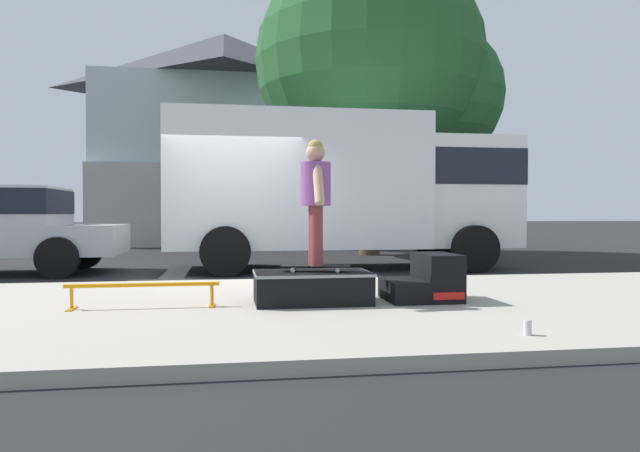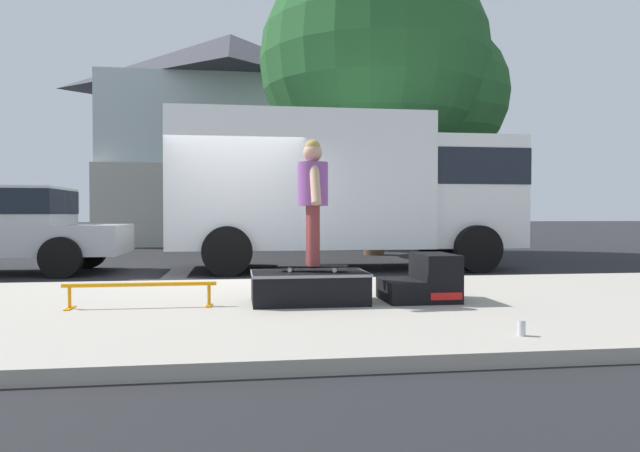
{
  "view_description": "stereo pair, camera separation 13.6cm",
  "coord_description": "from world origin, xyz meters",
  "px_view_note": "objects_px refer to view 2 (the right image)",
  "views": [
    {
      "loc": [
        -0.08,
        -9.42,
        1.12
      ],
      "look_at": [
        1.25,
        -1.03,
        0.94
      ],
      "focal_mm": 32.67,
      "sensor_mm": 36.0,
      "label": 1
    },
    {
      "loc": [
        0.05,
        -9.44,
        1.12
      ],
      "look_at": [
        1.25,
        -1.03,
        0.94
      ],
      "focal_mm": 32.67,
      "sensor_mm": 36.0,
      "label": 2
    }
  ],
  "objects_px": {
    "kicker_ramp": "(424,281)",
    "skater_kid": "(313,192)",
    "skate_box": "(309,286)",
    "grind_rail": "(140,288)",
    "box_truck": "(346,185)",
    "skateboard": "(313,267)",
    "street_tree_main": "(387,71)",
    "soda_can": "(521,328)"
  },
  "relations": [
    {
      "from": "kicker_ramp",
      "to": "box_truck",
      "type": "bearing_deg",
      "value": 89.44
    },
    {
      "from": "grind_rail",
      "to": "skater_kid",
      "type": "bearing_deg",
      "value": 2.47
    },
    {
      "from": "skate_box",
      "to": "kicker_ramp",
      "type": "relative_size",
      "value": 1.59
    },
    {
      "from": "grind_rail",
      "to": "skate_box",
      "type": "bearing_deg",
      "value": 1.64
    },
    {
      "from": "skate_box",
      "to": "skater_kid",
      "type": "relative_size",
      "value": 0.91
    },
    {
      "from": "skateboard",
      "to": "box_truck",
      "type": "relative_size",
      "value": 0.12
    },
    {
      "from": "skater_kid",
      "to": "box_truck",
      "type": "distance_m",
      "value": 5.35
    },
    {
      "from": "box_truck",
      "to": "skateboard",
      "type": "bearing_deg",
      "value": -104.62
    },
    {
      "from": "skate_box",
      "to": "soda_can",
      "type": "relative_size",
      "value": 10.23
    },
    {
      "from": "skater_kid",
      "to": "box_truck",
      "type": "xyz_separation_m",
      "value": [
        1.35,
        5.16,
        0.33
      ]
    },
    {
      "from": "skate_box",
      "to": "grind_rail",
      "type": "relative_size",
      "value": 0.81
    },
    {
      "from": "soda_can",
      "to": "box_truck",
      "type": "distance_m",
      "value": 7.34
    },
    {
      "from": "skateboard",
      "to": "skater_kid",
      "type": "xyz_separation_m",
      "value": [
        0.0,
        -0.0,
        0.84
      ]
    },
    {
      "from": "grind_rail",
      "to": "soda_can",
      "type": "xyz_separation_m",
      "value": [
        3.33,
        -1.94,
        -0.14
      ]
    },
    {
      "from": "box_truck",
      "to": "street_tree_main",
      "type": "height_order",
      "value": "street_tree_main"
    },
    {
      "from": "box_truck",
      "to": "grind_rail",
      "type": "bearing_deg",
      "value": -121.51
    },
    {
      "from": "skate_box",
      "to": "grind_rail",
      "type": "distance_m",
      "value": 1.82
    },
    {
      "from": "soda_can",
      "to": "kicker_ramp",
      "type": "bearing_deg",
      "value": 94.82
    },
    {
      "from": "soda_can",
      "to": "skater_kid",
      "type": "bearing_deg",
      "value": 125.96
    },
    {
      "from": "soda_can",
      "to": "box_truck",
      "type": "xyz_separation_m",
      "value": [
        -0.12,
        7.18,
        1.52
      ]
    },
    {
      "from": "grind_rail",
      "to": "skateboard",
      "type": "height_order",
      "value": "skateboard"
    },
    {
      "from": "skateboard",
      "to": "box_truck",
      "type": "distance_m",
      "value": 5.46
    },
    {
      "from": "grind_rail",
      "to": "skateboard",
      "type": "xyz_separation_m",
      "value": [
        1.87,
        0.08,
        0.2
      ]
    },
    {
      "from": "box_truck",
      "to": "skate_box",
      "type": "bearing_deg",
      "value": -105.02
    },
    {
      "from": "grind_rail",
      "to": "box_truck",
      "type": "height_order",
      "value": "box_truck"
    },
    {
      "from": "kicker_ramp",
      "to": "skate_box",
      "type": "bearing_deg",
      "value": 179.98
    },
    {
      "from": "grind_rail",
      "to": "soda_can",
      "type": "distance_m",
      "value": 3.86
    },
    {
      "from": "skate_box",
      "to": "skater_kid",
      "type": "bearing_deg",
      "value": 31.95
    },
    {
      "from": "skate_box",
      "to": "skater_kid",
      "type": "distance_m",
      "value": 1.06
    },
    {
      "from": "box_truck",
      "to": "street_tree_main",
      "type": "distance_m",
      "value": 5.3
    },
    {
      "from": "kicker_ramp",
      "to": "box_truck",
      "type": "distance_m",
      "value": 5.37
    },
    {
      "from": "skate_box",
      "to": "street_tree_main",
      "type": "xyz_separation_m",
      "value": [
        3.23,
        8.93,
        4.67
      ]
    },
    {
      "from": "kicker_ramp",
      "to": "grind_rail",
      "type": "relative_size",
      "value": 0.51
    },
    {
      "from": "skate_box",
      "to": "skateboard",
      "type": "height_order",
      "value": "skateboard"
    },
    {
      "from": "soda_can",
      "to": "box_truck",
      "type": "relative_size",
      "value": 0.02
    },
    {
      "from": "soda_can",
      "to": "street_tree_main",
      "type": "height_order",
      "value": "street_tree_main"
    },
    {
      "from": "skateboard",
      "to": "box_truck",
      "type": "xyz_separation_m",
      "value": [
        1.35,
        5.16,
        1.18
      ]
    },
    {
      "from": "skateboard",
      "to": "street_tree_main",
      "type": "relative_size",
      "value": 0.1
    },
    {
      "from": "skateboard",
      "to": "box_truck",
      "type": "height_order",
      "value": "box_truck"
    },
    {
      "from": "skate_box",
      "to": "kicker_ramp",
      "type": "distance_m",
      "value": 1.34
    },
    {
      "from": "skateboard",
      "to": "skate_box",
      "type": "bearing_deg",
      "value": -148.05
    },
    {
      "from": "kicker_ramp",
      "to": "skater_kid",
      "type": "relative_size",
      "value": 0.57
    }
  ]
}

